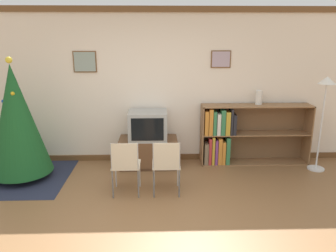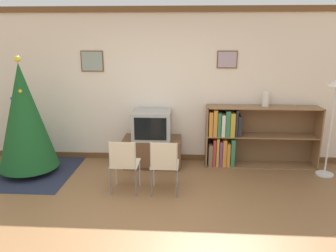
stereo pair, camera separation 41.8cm
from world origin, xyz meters
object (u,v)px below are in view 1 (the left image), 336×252
at_px(bookshelf, 234,135).
at_px(television, 148,125).
at_px(christmas_tree, 17,120).
at_px(vase, 259,97).
at_px(standing_lamp, 325,99).
at_px(folding_chair_right, 166,164).
at_px(folding_chair_left, 126,164).
at_px(tv_console, 148,152).

bearing_deg(bookshelf, television, -176.08).
relative_size(christmas_tree, vase, 7.66).
bearing_deg(standing_lamp, vase, 157.20).
relative_size(folding_chair_right, standing_lamp, 0.51).
bearing_deg(folding_chair_right, standing_lamp, 17.91).
relative_size(christmas_tree, folding_chair_left, 2.35).
relative_size(christmas_tree, bookshelf, 1.00).
height_order(tv_console, standing_lamp, standing_lamp).
distance_m(bookshelf, standing_lamp, 1.57).
relative_size(bookshelf, vase, 7.65).
distance_m(television, folding_chair_right, 1.16).
bearing_deg(standing_lamp, tv_console, 175.02).
height_order(christmas_tree, bookshelf, christmas_tree).
relative_size(television, folding_chair_left, 0.79).
bearing_deg(standing_lamp, folding_chair_left, -165.19).
relative_size(folding_chair_left, folding_chair_right, 1.00).
relative_size(tv_console, standing_lamp, 0.63).
height_order(folding_chair_right, bookshelf, bookshelf).
bearing_deg(vase, bookshelf, -173.17).
xyz_separation_m(television, standing_lamp, (2.89, -0.25, 0.48)).
xyz_separation_m(television, vase, (1.93, 0.15, 0.45)).
relative_size(bookshelf, standing_lamp, 1.20).
height_order(folding_chair_left, standing_lamp, standing_lamp).
height_order(tv_console, folding_chair_left, folding_chair_left).
bearing_deg(folding_chair_right, tv_console, 104.81).
height_order(folding_chair_left, vase, vase).
height_order(folding_chair_right, vase, vase).
distance_m(television, standing_lamp, 2.94).
height_order(tv_console, bookshelf, bookshelf).
relative_size(tv_console, vase, 4.01).
height_order(christmas_tree, television, christmas_tree).
height_order(television, vase, vase).
relative_size(christmas_tree, television, 2.96).
bearing_deg(folding_chair_left, standing_lamp, 14.81).
distance_m(folding_chair_right, standing_lamp, 2.84).
distance_m(bookshelf, vase, 0.78).
distance_m(tv_console, folding_chair_left, 1.15).
bearing_deg(vase, folding_chair_right, -142.90).
height_order(folding_chair_left, bookshelf, bookshelf).
height_order(television, bookshelf, bookshelf).
relative_size(tv_console, television, 1.55).
bearing_deg(television, vase, 4.53).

